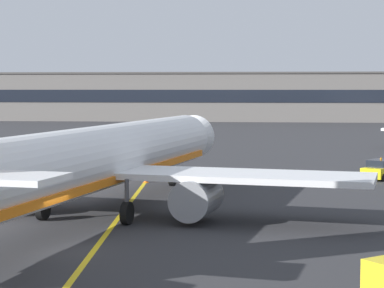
# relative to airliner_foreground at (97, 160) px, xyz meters

# --- Properties ---
(ground_plane) EXTENTS (400.00, 400.00, 0.00)m
(ground_plane) POSITION_rel_airliner_foreground_xyz_m (-0.04, -9.20, -3.37)
(ground_plane) COLOR #2D2D30
(taxiway_centreline) EXTENTS (11.87, 179.65, 0.01)m
(taxiway_centreline) POSITION_rel_airliner_foreground_xyz_m (-0.04, 20.80, -3.37)
(taxiway_centreline) COLOR yellow
(taxiway_centreline) RESTS_ON ground
(airliner_foreground) EXTENTS (32.34, 41.28, 11.65)m
(airliner_foreground) POSITION_rel_airliner_foreground_xyz_m (0.00, 0.00, 0.00)
(airliner_foreground) COLOR white
(airliner_foreground) RESTS_ON ground
(service_car_fourth) EXTENTS (3.76, 4.51, 1.79)m
(service_car_fourth) POSITION_rel_airliner_foreground_xyz_m (19.58, 20.35, -2.60)
(service_car_fourth) COLOR yellow
(service_car_fourth) RESTS_ON ground
(safety_cone_by_nose_gear) EXTENTS (0.44, 0.44, 0.55)m
(safety_cone_by_nose_gear) POSITION_rel_airliner_foreground_xyz_m (0.34, 16.07, -3.11)
(safety_cone_by_nose_gear) COLOR orange
(safety_cone_by_nose_gear) RESTS_ON ground
(terminal_building) EXTENTS (141.66, 12.40, 11.10)m
(terminal_building) POSITION_rel_airliner_foreground_xyz_m (5.14, 127.83, 2.19)
(terminal_building) COLOR slate
(terminal_building) RESTS_ON ground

